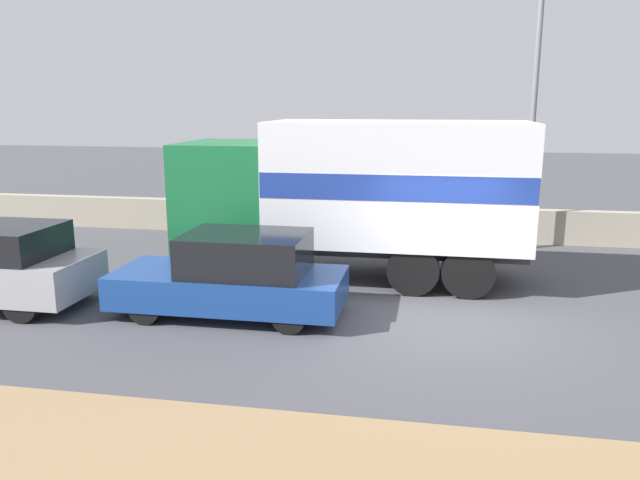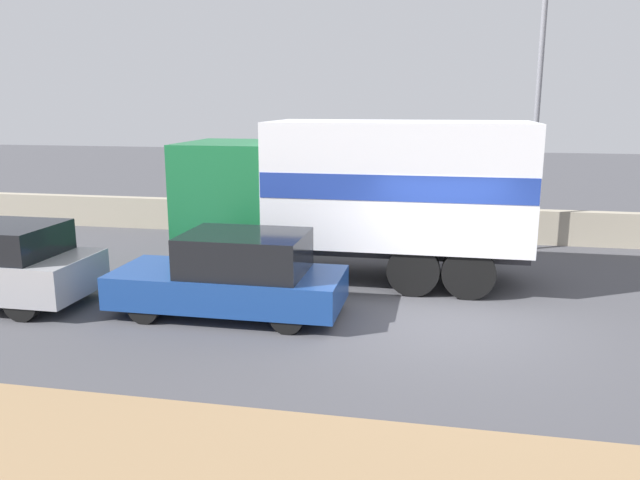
% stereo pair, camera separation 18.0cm
% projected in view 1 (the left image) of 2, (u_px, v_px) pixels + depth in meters
% --- Properties ---
extents(ground_plane, '(80.00, 80.00, 0.00)m').
position_uv_depth(ground_plane, '(439.00, 323.00, 11.07)').
color(ground_plane, '#47474C').
extents(stone_wall_backdrop, '(60.00, 0.35, 0.94)m').
position_uv_depth(stone_wall_backdrop, '(438.00, 223.00, 17.69)').
color(stone_wall_backdrop, '#A39984').
rests_on(stone_wall_backdrop, ground_plane).
extents(street_lamp, '(0.56, 0.28, 7.66)m').
position_uv_depth(street_lamp, '(536.00, 80.00, 15.72)').
color(street_lamp, slate).
rests_on(street_lamp, ground_plane).
extents(box_truck, '(7.49, 2.53, 3.44)m').
position_uv_depth(box_truck, '(359.00, 190.00, 13.51)').
color(box_truck, '#196B38').
rests_on(box_truck, ground_plane).
extents(car_hatchback, '(4.20, 1.75, 1.54)m').
position_uv_depth(car_hatchback, '(235.00, 276.00, 11.35)').
color(car_hatchback, navy).
rests_on(car_hatchback, ground_plane).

